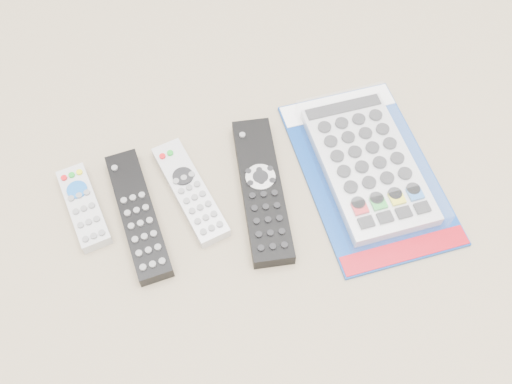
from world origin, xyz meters
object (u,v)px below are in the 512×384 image
object	(u,v)px
jumbo_remote_packaged	(368,164)
remote_large_black	(262,189)
remote_small_grey	(84,207)
remote_slim_black	(138,215)
remote_silver_dvd	(190,191)

from	to	relation	value
jumbo_remote_packaged	remote_large_black	bearing A→B (deg)	178.56
remote_small_grey	remote_large_black	size ratio (longest dim) A/B	0.58
remote_slim_black	remote_large_black	world-z (taller)	remote_large_black
remote_small_grey	remote_large_black	world-z (taller)	remote_large_black
remote_slim_black	remote_large_black	size ratio (longest dim) A/B	0.86
remote_silver_dvd	jumbo_remote_packaged	xyz separation A→B (m)	(0.25, -0.04, 0.01)
remote_small_grey	remote_large_black	distance (m)	0.25
remote_small_grey	remote_slim_black	bearing A→B (deg)	-35.09
remote_silver_dvd	remote_large_black	distance (m)	0.10
remote_large_black	jumbo_remote_packaged	xyz separation A→B (m)	(0.16, -0.01, 0.01)
remote_silver_dvd	jumbo_remote_packaged	bearing A→B (deg)	-18.69
remote_large_black	remote_silver_dvd	bearing A→B (deg)	172.69
remote_small_grey	remote_silver_dvd	bearing A→B (deg)	-15.44
remote_small_grey	jumbo_remote_packaged	size ratio (longest dim) A/B	0.45
remote_slim_black	remote_large_black	bearing A→B (deg)	-6.81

